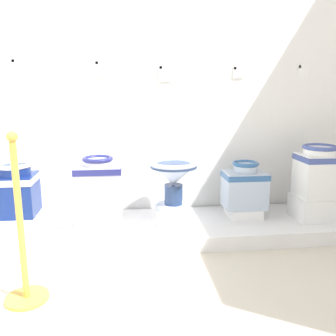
{
  "coord_description": "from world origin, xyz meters",
  "views": [
    {
      "loc": [
        1.53,
        -0.84,
        1.25
      ],
      "look_at": [
        1.87,
        2.08,
        0.62
      ],
      "focal_mm": 37.58,
      "sensor_mm": 36.0,
      "label": 1
    }
  ],
  "objects_px": {
    "info_placard_first": "(17,65)",
    "info_placard_fourth": "(238,72)",
    "plinth_block_tall_cobalt": "(243,212)",
    "stanchion_post_near_left": "(23,253)",
    "plinth_block_slender_white": "(100,218)",
    "info_placard_second": "(101,68)",
    "info_placard_fifth": "(303,71)",
    "antique_toilet_broad_patterned": "(174,176)",
    "antique_toilet_tall_cobalt": "(245,185)",
    "plinth_block_leftmost": "(19,222)",
    "info_placard_third": "(165,73)",
    "antique_toilet_slender_white": "(99,183)",
    "plinth_block_rightmost": "(315,207)",
    "antique_toilet_rightmost": "(318,170)",
    "plinth_block_broad_patterned": "(173,214)",
    "antique_toilet_leftmost": "(16,189)"
  },
  "relations": [
    {
      "from": "plinth_block_leftmost",
      "to": "plinth_block_rightmost",
      "type": "distance_m",
      "value": 2.58
    },
    {
      "from": "plinth_block_leftmost",
      "to": "antique_toilet_leftmost",
      "type": "distance_m",
      "value": 0.29
    },
    {
      "from": "antique_toilet_slender_white",
      "to": "antique_toilet_tall_cobalt",
      "type": "distance_m",
      "value": 1.3
    },
    {
      "from": "antique_toilet_leftmost",
      "to": "info_placard_third",
      "type": "distance_m",
      "value": 1.64
    },
    {
      "from": "info_placard_first",
      "to": "info_placard_fourth",
      "type": "xyz_separation_m",
      "value": [
        1.99,
        -0.0,
        -0.04
      ]
    },
    {
      "from": "antique_toilet_broad_patterned",
      "to": "plinth_block_rightmost",
      "type": "height_order",
      "value": "antique_toilet_broad_patterned"
    },
    {
      "from": "info_placard_fifth",
      "to": "info_placard_third",
      "type": "bearing_deg",
      "value": 180.0
    },
    {
      "from": "plinth_block_broad_patterned",
      "to": "plinth_block_slender_white",
      "type": "bearing_deg",
      "value": -172.76
    },
    {
      "from": "info_placard_fourth",
      "to": "stanchion_post_near_left",
      "type": "height_order",
      "value": "info_placard_fourth"
    },
    {
      "from": "antique_toilet_broad_patterned",
      "to": "info_placard_first",
      "type": "relative_size",
      "value": 3.55
    },
    {
      "from": "info_placard_third",
      "to": "antique_toilet_broad_patterned",
      "type": "bearing_deg",
      "value": -84.21
    },
    {
      "from": "plinth_block_leftmost",
      "to": "plinth_block_slender_white",
      "type": "relative_size",
      "value": 0.86
    },
    {
      "from": "antique_toilet_slender_white",
      "to": "plinth_block_tall_cobalt",
      "type": "bearing_deg",
      "value": 4.71
    },
    {
      "from": "antique_toilet_leftmost",
      "to": "plinth_block_tall_cobalt",
      "type": "xyz_separation_m",
      "value": [
        1.95,
        0.12,
        -0.32
      ]
    },
    {
      "from": "plinth_block_broad_patterned",
      "to": "antique_toilet_slender_white",
      "type": "bearing_deg",
      "value": -172.76
    },
    {
      "from": "antique_toilet_slender_white",
      "to": "antique_toilet_rightmost",
      "type": "xyz_separation_m",
      "value": [
        1.92,
        -0.01,
        0.07
      ]
    },
    {
      "from": "antique_toilet_tall_cobalt",
      "to": "info_placard_second",
      "type": "xyz_separation_m",
      "value": [
        -1.26,
        0.33,
        1.04
      ]
    },
    {
      "from": "plinth_block_leftmost",
      "to": "info_placard_second",
      "type": "bearing_deg",
      "value": 33.19
    },
    {
      "from": "plinth_block_broad_patterned",
      "to": "plinth_block_rightmost",
      "type": "distance_m",
      "value": 1.29
    },
    {
      "from": "antique_toilet_leftmost",
      "to": "info_placard_second",
      "type": "height_order",
      "value": "info_placard_second"
    },
    {
      "from": "info_placard_first",
      "to": "info_placard_fourth",
      "type": "relative_size",
      "value": 1.09
    },
    {
      "from": "info_placard_first",
      "to": "info_placard_third",
      "type": "relative_size",
      "value": 0.79
    },
    {
      "from": "info_placard_first",
      "to": "info_placard_fifth",
      "type": "bearing_deg",
      "value": 0.0
    },
    {
      "from": "plinth_block_slender_white",
      "to": "antique_toilet_slender_white",
      "type": "xyz_separation_m",
      "value": [
        0.0,
        0.0,
        0.31
      ]
    },
    {
      "from": "antique_toilet_rightmost",
      "to": "stanchion_post_near_left",
      "type": "distance_m",
      "value": 2.47
    },
    {
      "from": "info_placard_first",
      "to": "stanchion_post_near_left",
      "type": "relative_size",
      "value": 0.12
    },
    {
      "from": "plinth_block_broad_patterned",
      "to": "info_placard_first",
      "type": "relative_size",
      "value": 2.7
    },
    {
      "from": "info_placard_fourth",
      "to": "antique_toilet_slender_white",
      "type": "bearing_deg",
      "value": -161.47
    },
    {
      "from": "plinth_block_slender_white",
      "to": "info_placard_second",
      "type": "relative_size",
      "value": 2.41
    },
    {
      "from": "plinth_block_slender_white",
      "to": "info_placard_fourth",
      "type": "xyz_separation_m",
      "value": [
        1.3,
        0.43,
        1.24
      ]
    },
    {
      "from": "plinth_block_slender_white",
      "to": "stanchion_post_near_left",
      "type": "relative_size",
      "value": 0.36
    },
    {
      "from": "plinth_block_rightmost",
      "to": "info_placard_first",
      "type": "relative_size",
      "value": 3.11
    },
    {
      "from": "antique_toilet_tall_cobalt",
      "to": "info_placard_fourth",
      "type": "relative_size",
      "value": 3.83
    },
    {
      "from": "plinth_block_broad_patterned",
      "to": "info_placard_third",
      "type": "xyz_separation_m",
      "value": [
        -0.04,
        0.35,
        1.24
      ]
    },
    {
      "from": "plinth_block_slender_white",
      "to": "antique_toilet_leftmost",
      "type": "bearing_deg",
      "value": -178.55
    },
    {
      "from": "plinth_block_leftmost",
      "to": "plinth_block_slender_white",
      "type": "bearing_deg",
      "value": 1.45
    },
    {
      "from": "plinth_block_leftmost",
      "to": "stanchion_post_near_left",
      "type": "xyz_separation_m",
      "value": [
        0.27,
        -0.83,
        0.11
      ]
    },
    {
      "from": "plinth_block_broad_patterned",
      "to": "plinth_block_tall_cobalt",
      "type": "distance_m",
      "value": 0.66
    },
    {
      "from": "plinth_block_leftmost",
      "to": "antique_toilet_tall_cobalt",
      "type": "height_order",
      "value": "antique_toilet_tall_cobalt"
    },
    {
      "from": "antique_toilet_leftmost",
      "to": "info_placard_first",
      "type": "distance_m",
      "value": 1.09
    },
    {
      "from": "antique_toilet_broad_patterned",
      "to": "antique_toilet_tall_cobalt",
      "type": "xyz_separation_m",
      "value": [
        0.65,
        0.03,
        -0.11
      ]
    },
    {
      "from": "antique_toilet_slender_white",
      "to": "plinth_block_rightmost",
      "type": "height_order",
      "value": "antique_toilet_slender_white"
    },
    {
      "from": "stanchion_post_near_left",
      "to": "info_placard_third",
      "type": "bearing_deg",
      "value": 52.23
    },
    {
      "from": "antique_toilet_tall_cobalt",
      "to": "info_placard_fourth",
      "type": "height_order",
      "value": "info_placard_fourth"
    },
    {
      "from": "plinth_block_tall_cobalt",
      "to": "stanchion_post_near_left",
      "type": "height_order",
      "value": "stanchion_post_near_left"
    },
    {
      "from": "antique_toilet_leftmost",
      "to": "antique_toilet_tall_cobalt",
      "type": "xyz_separation_m",
      "value": [
        1.95,
        0.12,
        -0.06
      ]
    },
    {
      "from": "info_placard_fifth",
      "to": "stanchion_post_near_left",
      "type": "bearing_deg",
      "value": -151.09
    },
    {
      "from": "antique_toilet_broad_patterned",
      "to": "antique_toilet_rightmost",
      "type": "xyz_separation_m",
      "value": [
        1.28,
        -0.09,
        0.04
      ]
    },
    {
      "from": "info_placard_fifth",
      "to": "plinth_block_tall_cobalt",
      "type": "bearing_deg",
      "value": -152.86
    },
    {
      "from": "antique_toilet_slender_white",
      "to": "plinth_block_broad_patterned",
      "type": "relative_size",
      "value": 1.4
    }
  ]
}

